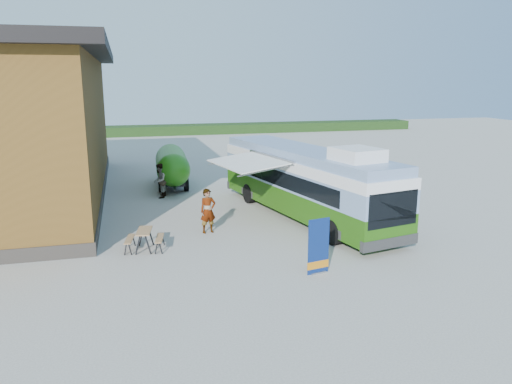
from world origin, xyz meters
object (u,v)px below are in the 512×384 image
object	(u,v)px
banner	(318,251)
person_b	(160,181)
picnic_table	(144,235)
slurry_tanker	(172,165)
bus	(305,180)
person_a	(208,211)

from	to	relation	value
banner	person_b	bearing A→B (deg)	97.20
picnic_table	slurry_tanker	xyz separation A→B (m)	(2.01, 10.40, 0.71)
bus	banner	distance (m)	6.62
bus	banner	size ratio (longest dim) A/B	6.53
person_a	person_b	bearing A→B (deg)	89.38
banner	picnic_table	distance (m)	6.29
person_a	slurry_tanker	bearing A→B (deg)	80.71
slurry_tanker	person_a	bearing A→B (deg)	-83.45
banner	picnic_table	size ratio (longest dim) A/B	1.22
person_b	slurry_tanker	size ratio (longest dim) A/B	0.30
picnic_table	slurry_tanker	size ratio (longest dim) A/B	0.25
picnic_table	person_a	size ratio (longest dim) A/B	0.82
picnic_table	person_a	xyz separation A→B (m)	(2.53, 1.47, 0.34)
bus	picnic_table	xyz separation A→B (m)	(-7.01, -2.66, -1.12)
bus	slurry_tanker	world-z (taller)	bus
bus	person_a	bearing A→B (deg)	-176.87
banner	person_a	xyz separation A→B (m)	(-2.61, 5.09, 0.16)
picnic_table	slurry_tanker	distance (m)	10.62
picnic_table	person_b	bearing A→B (deg)	91.01
bus	person_b	xyz separation A→B (m)	(-5.86, 5.32, -0.78)
person_a	slurry_tanker	distance (m)	8.96
person_b	picnic_table	bearing A→B (deg)	7.45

